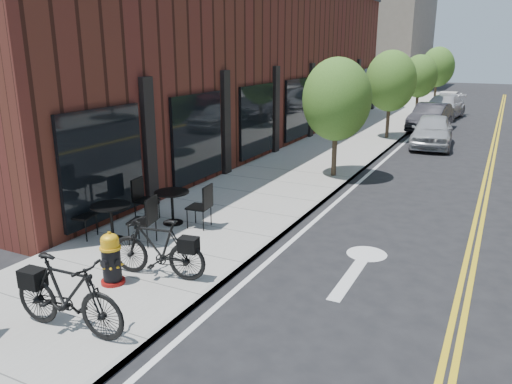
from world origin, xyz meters
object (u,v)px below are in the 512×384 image
Objects in this scene: bicycle_left at (158,248)px; parked_car_c at (443,107)px; bistro_set_b at (111,217)px; fire_hydrant at (111,259)px; bicycle_right at (68,295)px; bistro_set_c at (172,203)px; parked_car_a at (432,131)px; parked_car_b at (431,117)px.

parked_car_c is at bearing 166.66° from bicycle_left.
bicycle_left is 0.93× the size of bistro_set_b.
bistro_set_b reaches higher than fire_hydrant.
bicycle_left reaches higher than fire_hydrant.
bicycle_right is at bearing -60.46° from fire_hydrant.
bistro_set_c is at bearing -158.46° from bicycle_left.
bistro_set_b is 15.68m from parked_car_a.
bistro_set_c is at bearing -91.58° from parked_car_c.
fire_hydrant is 3.22m from bistro_set_c.
fire_hydrant is 0.49× the size of bicycle_right.
parked_car_a is 0.86× the size of parked_car_c.
parked_car_a is (3.20, 16.57, 0.12)m from fire_hydrant.
fire_hydrant is 0.23× the size of parked_car_b.
bistro_set_c is (-1.44, 4.60, -0.08)m from bicycle_right.
parked_car_c is at bearing 89.51° from parked_car_a.
parked_car_a is (2.62, 15.97, 0.01)m from bicycle_left.
parked_car_b is at bearing 73.26° from bistro_set_c.
parked_car_b is at bearing 94.21° from parked_car_a.
bistro_set_b is at bearing 29.13° from bicycle_right.
bistro_set_b is at bearing -111.72° from parked_car_a.
parked_car_b reaches higher than fire_hydrant.
parked_car_a is (4.63, 14.98, 0.04)m from bistro_set_b.
bicycle_right is at bearing -87.26° from parked_car_c.
parked_car_c reaches higher than bicycle_left.
fire_hydrant is 26.40m from parked_car_c.
bicycle_right is 18.27m from parked_car_a.
bistro_set_c is at bearing 58.83° from bistro_set_b.
parked_car_c is at bearing 95.48° from parked_car_b.
bistro_set_c is (-0.90, 3.09, 0.06)m from fire_hydrant.
bistro_set_c is at bearing -111.45° from parked_car_a.
bicycle_right is 27.85m from parked_car_c.
parked_car_c is (1.94, 25.68, 0.00)m from bicycle_left.
parked_car_b reaches higher than bistro_set_b.
parked_car_a reaches higher than bistro_set_c.
parked_car_c is at bearing -7.40° from bicycle_right.
bistro_set_b is at bearing -125.42° from bicycle_left.
fire_hydrant is at bearing -91.14° from parked_car_b.
bistro_set_c reaches higher than fire_hydrant.
parked_car_b is at bearing 92.98° from fire_hydrant.
bicycle_left is 16.19m from parked_car_a.
bicycle_left is at bearing -4.24° from bicycle_right.
parked_car_a reaches higher than fire_hydrant.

